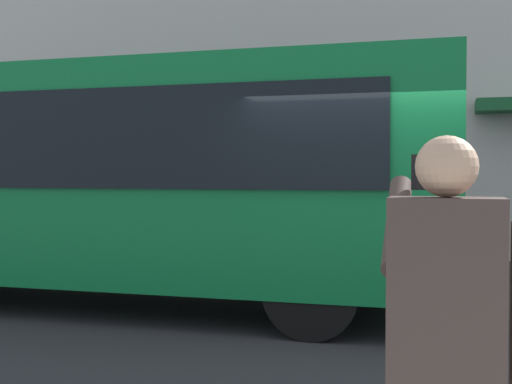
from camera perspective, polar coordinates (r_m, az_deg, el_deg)
ground_plane at (r=7.45m, az=10.23°, el=-11.70°), size 60.00×60.00×0.00m
red_bus at (r=8.84m, az=-13.30°, el=1.37°), size 9.05×2.54×3.08m
pedestrian_photographer at (r=2.49m, az=16.21°, el=-11.76°), size 0.53×0.52×1.70m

